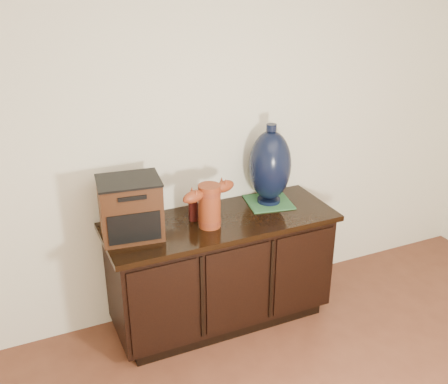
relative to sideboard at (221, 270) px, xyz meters
name	(u,v)px	position (x,y,z in m)	size (l,w,h in m)	color
sideboard	(221,270)	(0.00, 0.00, 0.00)	(1.46, 0.56, 0.75)	black
terracotta_vessel	(209,203)	(-0.10, -0.05, 0.52)	(0.38, 0.17, 0.27)	#8D3819
tv_radio	(130,208)	(-0.55, 0.02, 0.54)	(0.38, 0.32, 0.35)	#371B0D
green_mat	(269,202)	(0.39, 0.10, 0.37)	(0.28, 0.28, 0.01)	#2D6538
lamp_base	(270,166)	(0.39, 0.10, 0.63)	(0.32, 0.32, 0.53)	black
spray_can	(193,208)	(-0.16, 0.06, 0.45)	(0.06, 0.06, 0.17)	#54120E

